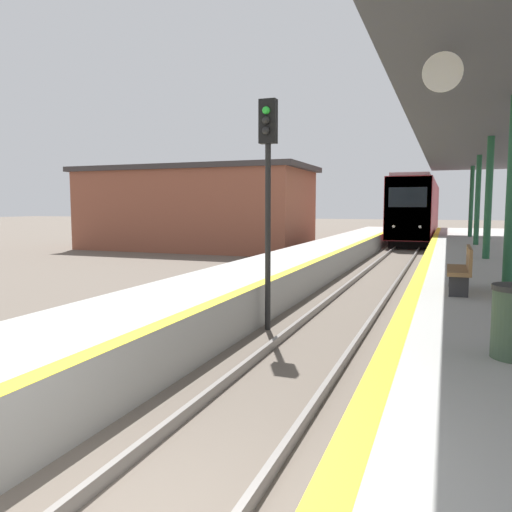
# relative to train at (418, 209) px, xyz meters

# --- Properties ---
(train) EXTENTS (2.74, 23.08, 4.69)m
(train) POSITION_rel_train_xyz_m (0.00, 0.00, 0.00)
(train) COLOR black
(train) RESTS_ON ground
(signal_near) EXTENTS (0.36, 0.31, 4.85)m
(signal_near) POSITION_rel_train_xyz_m (-1.29, -32.47, 0.99)
(signal_near) COLOR black
(signal_near) RESTS_ON ground
(station_canopy) EXTENTS (4.58, 32.09, 4.19)m
(station_canopy) POSITION_rel_train_xyz_m (3.48, -24.34, 2.55)
(station_canopy) COLOR #1E5133
(station_canopy) RESTS_ON platform_right
(bench) EXTENTS (0.44, 1.55, 0.92)m
(bench) POSITION_rel_train_xyz_m (2.57, -31.57, -0.98)
(bench) COLOR brown
(bench) RESTS_ON platform_right
(station_building) EXTENTS (14.29, 6.61, 5.01)m
(station_building) POSITION_rel_train_xyz_m (-12.27, -14.97, 0.14)
(station_building) COLOR brown
(station_building) RESTS_ON ground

